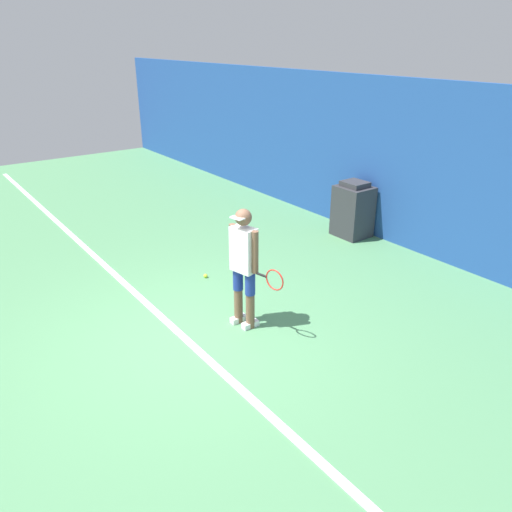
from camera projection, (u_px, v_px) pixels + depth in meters
ground_plane at (192, 337)px, 6.65m from camera, size 24.00×24.00×0.00m
back_wall at (431, 172)px, 8.67m from camera, size 24.00×0.10×3.04m
court_baseline at (186, 339)px, 6.59m from camera, size 21.60×0.10×0.01m
tennis_player at (244, 263)px, 6.56m from camera, size 0.89×0.33×1.68m
tennis_ball at (206, 276)px, 8.28m from camera, size 0.07×0.07×0.07m
covered_chair at (353, 210)px, 9.86m from camera, size 0.66×0.59×1.11m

